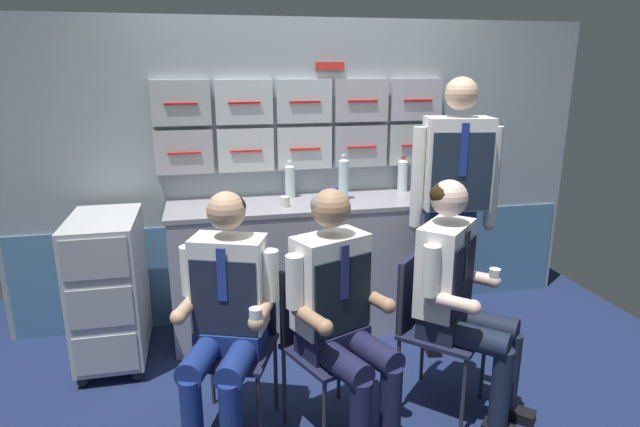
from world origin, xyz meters
TOP-DOWN VIEW (x-y plane):
  - ground at (0.00, 0.00)m, footprint 4.80×4.80m
  - galley_bulkhead at (-0.00, 1.37)m, footprint 4.20×0.14m
  - galley_counter at (-0.07, 1.09)m, footprint 1.83×0.53m
  - service_trolley at (-1.34, 0.93)m, footprint 0.40×0.65m
  - folding_chair_left at (-0.60, 0.18)m, footprint 0.52×0.52m
  - crew_member_left at (-0.66, 0.03)m, footprint 0.54×0.67m
  - folding_chair_center at (-0.18, 0.07)m, footprint 0.52×0.52m
  - crew_member_center at (-0.12, -0.08)m, footprint 0.56×0.68m
  - folding_chair_right at (0.43, 0.11)m, footprint 0.57×0.57m
  - crew_member_right at (0.54, -0.01)m, footprint 0.66×0.65m
  - crew_member_standing at (0.80, 0.62)m, footprint 0.55×0.32m
  - sparkling_bottle_green at (0.21, 1.10)m, footprint 0.07×0.07m
  - water_bottle_blue_cap at (-0.14, 1.25)m, footprint 0.07×0.07m
  - water_bottle_tall at (0.70, 1.26)m, footprint 0.08×0.08m
  - paper_cup_blue at (-0.53, 0.91)m, footprint 0.06×0.06m
  - paper_cup_tan at (0.17, 1.21)m, footprint 0.07×0.07m
  - coffee_cup_white at (-0.21, 1.00)m, footprint 0.06×0.06m

SIDE VIEW (x-z plane):
  - ground at x=0.00m, z-range -0.04..0.00m
  - galley_counter at x=-0.07m, z-range 0.00..0.94m
  - service_trolley at x=-1.34m, z-range 0.03..0.99m
  - folding_chair_left at x=-0.60m, z-range 0.10..0.96m
  - folding_chair_center at x=-0.18m, z-range 0.10..0.96m
  - folding_chair_right at x=0.43m, z-range 0.10..0.96m
  - crew_member_left at x=-0.66m, z-range 0.07..1.34m
  - crew_member_center at x=-0.12m, z-range 0.07..1.35m
  - crew_member_right at x=0.54m, z-range 0.07..1.35m
  - paper_cup_blue at x=-0.53m, z-range 0.94..1.01m
  - coffee_cup_white at x=-0.21m, z-range 0.94..1.01m
  - paper_cup_tan at x=0.17m, z-range 0.94..1.01m
  - water_bottle_blue_cap at x=-0.14m, z-range 0.93..1.19m
  - water_bottle_tall at x=0.70m, z-range 0.93..1.19m
  - galley_bulkhead at x=0.00m, z-range 0.00..2.15m
  - crew_member_standing at x=0.80m, z-range 0.19..1.96m
  - sparkling_bottle_green at x=0.21m, z-range 0.93..1.24m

